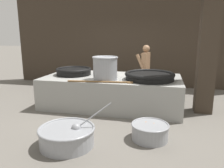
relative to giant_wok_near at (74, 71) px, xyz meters
name	(u,v)px	position (x,y,z in m)	size (l,w,h in m)	color
ground_plane	(112,105)	(1.08, -0.04, -0.89)	(60.00, 60.00, 0.00)	#666059
back_wall	(128,34)	(1.08, 2.61, 1.00)	(8.87, 0.24, 3.78)	#382D23
support_pillar	(209,33)	(3.36, -0.01, 1.00)	(0.40, 0.40, 3.78)	#382D23
hearth_platform	(112,91)	(1.08, -0.04, -0.49)	(3.52, 1.74, 0.78)	gray
giant_wok_near	(74,71)	(0.00, 0.00, 0.00)	(0.97, 0.97, 0.19)	black
giant_wok_far	(150,76)	(2.06, -0.23, 0.00)	(1.21, 1.21, 0.18)	black
stock_pot	(105,68)	(1.02, -0.48, 0.19)	(0.62, 0.62, 0.57)	gray
stirring_paddle	(102,82)	(1.04, -0.81, -0.08)	(1.51, 0.24, 0.04)	brown
cook	(145,69)	(1.85, 1.18, -0.04)	(0.42, 0.61, 1.56)	#8C6647
prep_bowl_vegetables	(67,135)	(0.84, -2.35, -0.70)	(1.20, 0.96, 0.73)	gray
prep_bowl_meat	(150,131)	(2.19, -1.81, -0.72)	(0.68, 0.68, 0.30)	gray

